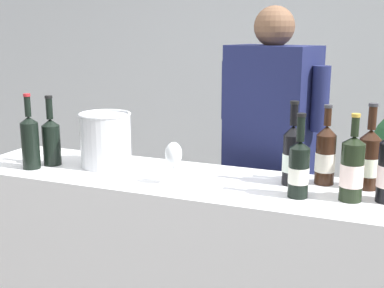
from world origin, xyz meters
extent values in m
cube|color=silver|center=(0.00, 2.60, 1.40)|extent=(8.00, 0.10, 2.80)
cube|color=white|center=(0.00, 0.00, 0.50)|extent=(2.08, 0.50, 0.99)
cylinder|color=black|center=(-0.73, -0.12, 1.10)|extent=(0.08, 0.08, 0.21)
cone|color=black|center=(-0.73, -0.12, 1.21)|extent=(0.08, 0.08, 0.03)
cylinder|color=black|center=(-0.73, -0.12, 1.27)|extent=(0.03, 0.03, 0.09)
cylinder|color=maroon|center=(-0.73, -0.12, 1.32)|extent=(0.03, 0.03, 0.01)
cylinder|color=black|center=(0.45, -0.07, 1.08)|extent=(0.08, 0.08, 0.19)
cone|color=black|center=(0.45, -0.07, 1.19)|extent=(0.08, 0.08, 0.03)
cylinder|color=black|center=(0.45, -0.07, 1.25)|extent=(0.03, 0.03, 0.09)
cylinder|color=black|center=(0.45, -0.07, 1.30)|extent=(0.03, 0.03, 0.01)
cylinder|color=white|center=(0.45, -0.07, 1.08)|extent=(0.08, 0.08, 0.06)
cylinder|color=black|center=(0.63, -0.03, 1.10)|extent=(0.08, 0.08, 0.21)
cone|color=black|center=(0.63, -0.03, 1.22)|extent=(0.08, 0.08, 0.03)
cylinder|color=black|center=(0.63, -0.03, 1.27)|extent=(0.03, 0.03, 0.07)
cylinder|color=#B79333|center=(0.63, -0.03, 1.31)|extent=(0.03, 0.03, 0.01)
cylinder|color=#F4D8CF|center=(0.63, -0.03, 1.09)|extent=(0.08, 0.08, 0.08)
cylinder|color=black|center=(0.68, 0.14, 1.09)|extent=(0.08, 0.08, 0.20)
cone|color=black|center=(0.68, 0.14, 1.21)|extent=(0.08, 0.08, 0.04)
cylinder|color=black|center=(0.68, 0.14, 1.27)|extent=(0.03, 0.03, 0.09)
cylinder|color=#333338|center=(0.68, 0.14, 1.32)|extent=(0.04, 0.04, 0.01)
cylinder|color=silver|center=(0.68, 0.14, 1.08)|extent=(0.08, 0.08, 0.07)
cylinder|color=black|center=(0.52, 0.14, 1.09)|extent=(0.08, 0.08, 0.20)
cone|color=black|center=(0.52, 0.14, 1.21)|extent=(0.08, 0.08, 0.04)
cylinder|color=black|center=(0.52, 0.14, 1.27)|extent=(0.03, 0.03, 0.07)
cylinder|color=#333338|center=(0.52, 0.14, 1.31)|extent=(0.03, 0.03, 0.01)
cylinder|color=silver|center=(0.52, 0.14, 1.08)|extent=(0.08, 0.08, 0.08)
cylinder|color=black|center=(-0.69, -0.03, 1.08)|extent=(0.08, 0.08, 0.18)
cone|color=black|center=(-0.69, -0.03, 1.19)|extent=(0.08, 0.08, 0.03)
cylinder|color=black|center=(-0.69, -0.03, 1.25)|extent=(0.03, 0.03, 0.09)
cylinder|color=black|center=(-0.69, -0.03, 1.31)|extent=(0.03, 0.03, 0.01)
cylinder|color=black|center=(0.40, 0.08, 1.09)|extent=(0.08, 0.08, 0.20)
cone|color=black|center=(0.40, 0.08, 1.21)|extent=(0.08, 0.08, 0.04)
cylinder|color=black|center=(0.40, 0.08, 1.28)|extent=(0.03, 0.03, 0.08)
cylinder|color=black|center=(0.40, 0.08, 1.32)|extent=(0.04, 0.04, 0.01)
cylinder|color=silver|center=(0.40, 0.08, 1.08)|extent=(0.08, 0.08, 0.07)
cylinder|color=silver|center=(-0.04, -0.10, 0.99)|extent=(0.07, 0.07, 0.00)
cylinder|color=silver|center=(-0.04, -0.10, 1.03)|extent=(0.01, 0.01, 0.08)
ellipsoid|color=silver|center=(-0.04, -0.10, 1.12)|extent=(0.07, 0.07, 0.10)
ellipsoid|color=maroon|center=(-0.04, -0.10, 1.10)|extent=(0.05, 0.05, 0.03)
cylinder|color=silver|center=(-0.44, 0.04, 1.11)|extent=(0.23, 0.23, 0.24)
torus|color=silver|center=(-0.44, 0.04, 1.23)|extent=(0.24, 0.24, 0.01)
cube|color=black|center=(0.21, 0.50, 0.46)|extent=(0.43, 0.34, 0.92)
cube|color=#191E47|center=(0.21, 0.50, 1.22)|extent=(0.47, 0.35, 0.61)
sphere|color=brown|center=(0.21, 0.50, 1.62)|extent=(0.19, 0.19, 0.19)
cylinder|color=#191E47|center=(0.45, 0.43, 1.30)|extent=(0.08, 0.08, 0.30)
cylinder|color=#191E47|center=(-0.03, 0.58, 1.30)|extent=(0.08, 0.08, 0.30)
camera|label=1|loc=(0.73, -1.85, 1.60)|focal=46.33mm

